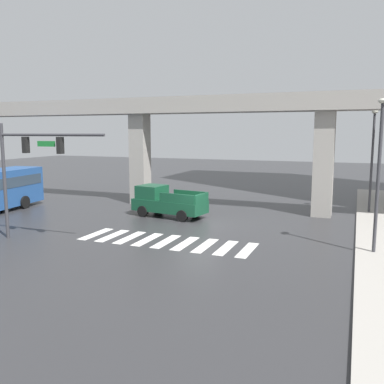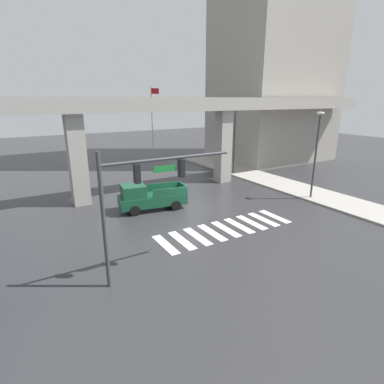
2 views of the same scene
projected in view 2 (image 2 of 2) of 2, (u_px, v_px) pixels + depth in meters
name	position (u px, v px, depth m)	size (l,w,h in m)	color
ground_plane	(191.00, 209.00, 23.82)	(120.00, 120.00, 0.00)	#2D2D30
crosswalk_stripes	(226.00, 229.00, 20.05)	(9.35, 2.80, 0.01)	silver
elevated_overpass	(158.00, 112.00, 26.29)	(53.69, 2.21, 8.35)	#9E9991
sidewalk_east	(277.00, 183.00, 30.95)	(4.00, 36.00, 0.15)	#9E9991
pickup_truck	(149.00, 197.00, 23.33)	(5.33, 2.65, 2.08)	#14472D
traffic_signal_mast	(140.00, 189.00, 13.48)	(6.49, 0.32, 6.20)	#38383D
street_lamp_near_corner	(317.00, 146.00, 24.86)	(0.44, 0.70, 7.24)	#38383D
street_lamp_mid_block	(235.00, 133.00, 33.69)	(0.44, 0.70, 7.24)	#38383D
flagpole	(153.00, 119.00, 40.16)	(1.16, 0.12, 9.69)	silver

